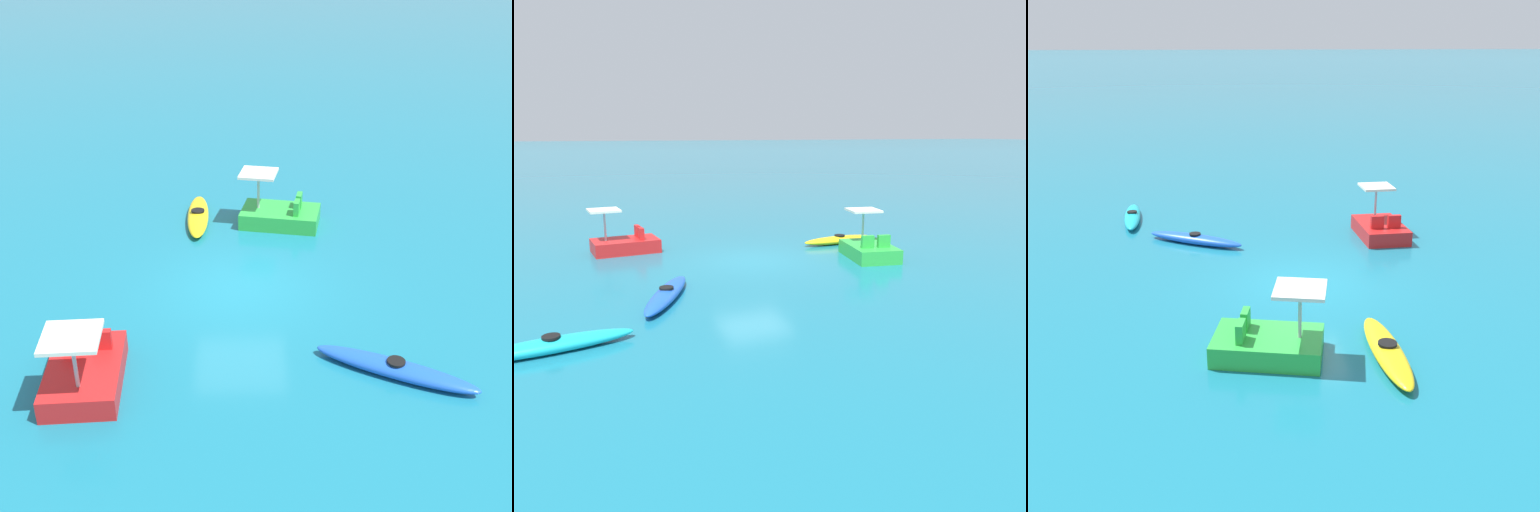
# 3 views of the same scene
# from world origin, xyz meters

# --- Properties ---
(ground_plane) EXTENTS (600.00, 600.00, 0.00)m
(ground_plane) POSITION_xyz_m (0.00, 0.00, 0.00)
(ground_plane) COLOR #19728C
(kayak_yellow) EXTENTS (3.25, 0.76, 0.37)m
(kayak_yellow) POSITION_xyz_m (-4.32, -1.33, 0.16)
(kayak_yellow) COLOR yellow
(kayak_yellow) RESTS_ON ground_plane
(kayak_blue) EXTENTS (2.17, 3.42, 0.37)m
(kayak_blue) POSITION_xyz_m (3.79, 3.29, 0.16)
(kayak_blue) COLOR blue
(kayak_blue) RESTS_ON ground_plane
(pedal_boat_green) EXTENTS (1.95, 2.66, 1.68)m
(pedal_boat_green) POSITION_xyz_m (-4.01, 1.26, 0.34)
(pedal_boat_green) COLOR green
(pedal_boat_green) RESTS_ON ground_plane
(pedal_boat_red) EXTENTS (2.52, 1.64, 1.68)m
(pedal_boat_red) POSITION_xyz_m (3.98, -3.18, 0.34)
(pedal_boat_red) COLOR red
(pedal_boat_red) RESTS_ON ground_plane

